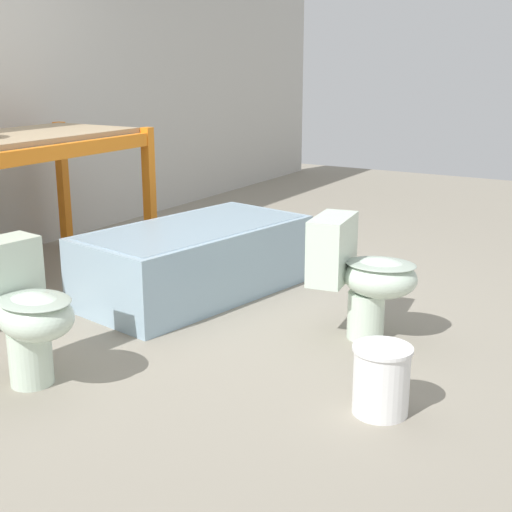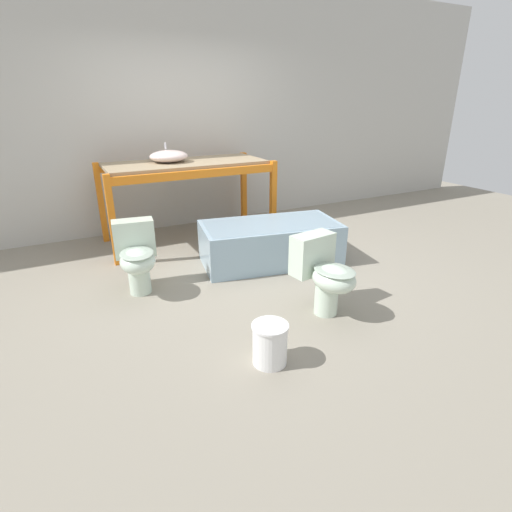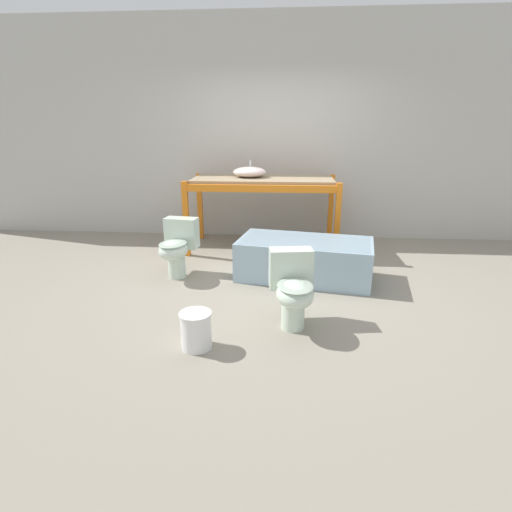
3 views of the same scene
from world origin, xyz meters
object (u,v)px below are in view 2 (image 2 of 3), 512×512
object	(u,v)px
sink_basin	(169,156)
bathtub_main	(270,240)
bucket_white	(270,343)
toilet_far	(137,255)
toilet_near	(324,272)

from	to	relation	value
sink_basin	bathtub_main	xyz separation A→B (m)	(0.74, -1.20, -0.81)
bucket_white	sink_basin	bearing A→B (deg)	86.65
toilet_far	bucket_white	size ratio (longest dim) A/B	2.18
toilet_near	bucket_white	distance (m)	0.89
sink_basin	toilet_near	size ratio (longest dim) A/B	0.69
toilet_far	bucket_white	bearing A→B (deg)	-62.34
bathtub_main	toilet_near	xyz separation A→B (m)	(-0.15, -1.19, 0.11)
toilet_far	bathtub_main	bearing A→B (deg)	10.31
sink_basin	bathtub_main	world-z (taller)	sink_basin
sink_basin	bucket_white	bearing A→B (deg)	-93.35
toilet_near	toilet_far	bearing A→B (deg)	131.25
sink_basin	toilet_near	bearing A→B (deg)	-76.01
toilet_near	bucket_white	bearing A→B (deg)	-159.01
sink_basin	toilet_near	xyz separation A→B (m)	(0.59, -2.38, -0.70)
toilet_near	bathtub_main	bearing A→B (deg)	74.67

